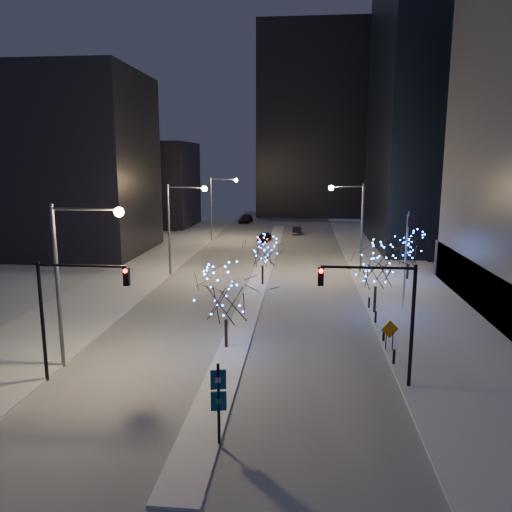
# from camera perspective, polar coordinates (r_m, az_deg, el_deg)

# --- Properties ---
(ground) EXTENTS (160.00, 160.00, 0.00)m
(ground) POSITION_cam_1_polar(r_m,az_deg,el_deg) (28.77, -4.24, -14.79)
(ground) COLOR white
(ground) RESTS_ON ground
(road) EXTENTS (20.00, 130.00, 0.02)m
(road) POSITION_cam_1_polar(r_m,az_deg,el_deg) (61.99, 1.15, -0.78)
(road) COLOR #AAAEB9
(road) RESTS_ON ground
(median) EXTENTS (2.00, 80.00, 0.15)m
(median) POSITION_cam_1_polar(r_m,az_deg,el_deg) (57.10, 0.78, -1.71)
(median) COLOR silver
(median) RESTS_ON ground
(east_sidewalk) EXTENTS (10.00, 90.00, 0.15)m
(east_sidewalk) POSITION_cam_1_polar(r_m,az_deg,el_deg) (48.36, 17.83, -4.54)
(east_sidewalk) COLOR silver
(east_sidewalk) RESTS_ON ground
(west_sidewalk) EXTENTS (8.00, 90.00, 0.15)m
(west_sidewalk) POSITION_cam_1_polar(r_m,az_deg,el_deg) (50.70, -16.19, -3.75)
(west_sidewalk) COLOR silver
(west_sidewalk) RESTS_ON ground
(filler_west_near) EXTENTS (22.00, 18.00, 24.00)m
(filler_west_near) POSITION_cam_1_polar(r_m,az_deg,el_deg) (73.18, -21.26, 9.72)
(filler_west_near) COLOR black
(filler_west_near) RESTS_ON ground
(filler_west_far) EXTENTS (18.00, 16.00, 16.00)m
(filler_west_far) POSITION_cam_1_polar(r_m,az_deg,el_deg) (100.41, -12.39, 7.99)
(filler_west_far) COLOR black
(filler_west_far) RESTS_ON ground
(horizon_block) EXTENTS (24.00, 14.00, 42.00)m
(horizon_block) POSITION_cam_1_polar(r_m,az_deg,el_deg) (117.90, 6.35, 14.87)
(horizon_block) COLOR black
(horizon_block) RESTS_ON ground
(street_lamp_w_near) EXTENTS (4.40, 0.56, 10.00)m
(street_lamp_w_near) POSITION_cam_1_polar(r_m,az_deg,el_deg) (31.23, -20.16, -0.79)
(street_lamp_w_near) COLOR #595E66
(street_lamp_w_near) RESTS_ON ground
(street_lamp_w_mid) EXTENTS (4.40, 0.56, 10.00)m
(street_lamp_w_mid) POSITION_cam_1_polar(r_m,az_deg,el_deg) (54.58, -8.89, 4.42)
(street_lamp_w_mid) COLOR #595E66
(street_lamp_w_mid) RESTS_ON ground
(street_lamp_w_far) EXTENTS (4.40, 0.56, 10.00)m
(street_lamp_w_far) POSITION_cam_1_polar(r_m,az_deg,el_deg) (78.95, -4.42, 6.43)
(street_lamp_w_far) COLOR #595E66
(street_lamp_w_far) RESTS_ON ground
(street_lamp_east) EXTENTS (3.90, 0.56, 10.00)m
(street_lamp_east) POSITION_cam_1_polar(r_m,az_deg,el_deg) (56.17, 11.13, 4.47)
(street_lamp_east) COLOR #595E66
(street_lamp_east) RESTS_ON ground
(traffic_signal_west) EXTENTS (5.26, 0.43, 7.00)m
(traffic_signal_west) POSITION_cam_1_polar(r_m,az_deg,el_deg) (29.65, -20.73, -4.88)
(traffic_signal_west) COLOR black
(traffic_signal_west) RESTS_ON ground
(traffic_signal_east) EXTENTS (5.26, 0.43, 7.00)m
(traffic_signal_east) POSITION_cam_1_polar(r_m,az_deg,el_deg) (28.00, 14.42, -5.41)
(traffic_signal_east) COLOR black
(traffic_signal_east) RESTS_ON ground
(flagpoles) EXTENTS (1.35, 2.60, 8.00)m
(flagpoles) POSITION_cam_1_polar(r_m,az_deg,el_deg) (44.39, 16.87, 0.43)
(flagpoles) COLOR silver
(flagpoles) RESTS_ON east_sidewalk
(bollards) EXTENTS (0.16, 12.16, 0.90)m
(bollards) POSITION_cam_1_polar(r_m,az_deg,el_deg) (37.91, 13.93, -7.70)
(bollards) COLOR black
(bollards) RESTS_ON east_sidewalk
(car_near) EXTENTS (2.32, 4.47, 1.45)m
(car_near) POSITION_cam_1_polar(r_m,az_deg,el_deg) (78.22, 0.96, 2.17)
(car_near) COLOR black
(car_near) RESTS_ON ground
(car_mid) EXTENTS (1.61, 3.98, 1.28)m
(car_mid) POSITION_cam_1_polar(r_m,az_deg,el_deg) (86.98, 4.73, 2.94)
(car_mid) COLOR black
(car_mid) RESTS_ON ground
(car_far) EXTENTS (2.74, 5.54, 1.55)m
(car_far) POSITION_cam_1_polar(r_m,az_deg,el_deg) (102.67, -1.17, 4.24)
(car_far) COLOR black
(car_far) RESTS_ON ground
(holiday_tree_median_near) EXTENTS (5.96, 5.96, 5.97)m
(holiday_tree_median_near) POSITION_cam_1_polar(r_m,az_deg,el_deg) (32.93, -3.49, -4.21)
(holiday_tree_median_near) COLOR black
(holiday_tree_median_near) RESTS_ON median
(holiday_tree_median_far) EXTENTS (3.56, 3.56, 4.82)m
(holiday_tree_median_far) POSITION_cam_1_polar(r_m,az_deg,el_deg) (50.03, 0.75, 0.37)
(holiday_tree_median_far) COLOR black
(holiday_tree_median_far) RESTS_ON median
(holiday_tree_plaza_near) EXTENTS (5.57, 5.57, 5.98)m
(holiday_tree_plaza_near) POSITION_cam_1_polar(r_m,az_deg,el_deg) (41.68, 13.60, -1.11)
(holiday_tree_plaza_near) COLOR black
(holiday_tree_plaza_near) RESTS_ON east_sidewalk
(holiday_tree_plaza_far) EXTENTS (4.65, 4.65, 5.14)m
(holiday_tree_plaza_far) POSITION_cam_1_polar(r_m,az_deg,el_deg) (54.70, 17.07, 0.76)
(holiday_tree_plaza_far) COLOR black
(holiday_tree_plaza_far) RESTS_ON east_sidewalk
(wayfinding_sign) EXTENTS (0.69, 0.23, 3.87)m
(wayfinding_sign) POSITION_cam_1_polar(r_m,az_deg,el_deg) (22.52, -4.31, -15.70)
(wayfinding_sign) COLOR black
(wayfinding_sign) RESTS_ON ground
(construction_sign) EXTENTS (1.19, 0.37, 2.02)m
(construction_sign) POSITION_cam_1_polar(r_m,az_deg,el_deg) (34.27, 15.04, -8.40)
(construction_sign) COLOR black
(construction_sign) RESTS_ON east_sidewalk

